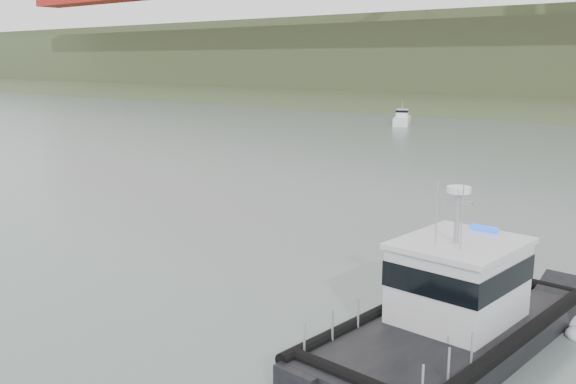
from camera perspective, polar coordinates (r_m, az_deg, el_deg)
name	(u,v)px	position (r m, az deg, el deg)	size (l,w,h in m)	color
ground	(217,287)	(24.08, -6.30, -8.38)	(400.00, 400.00, 0.00)	#566662
patrol_boat	(452,312)	(18.96, 14.34, -10.26)	(4.57, 10.60, 5.02)	black
motorboat	(402,119)	(85.19, 10.10, 6.42)	(3.98, 5.92, 3.10)	white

